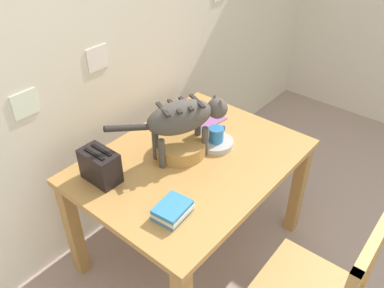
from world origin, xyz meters
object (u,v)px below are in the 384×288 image
(cat, at_px, (184,118))
(book_stack, at_px, (173,210))
(magazine, at_px, (201,118))
(saucer_bowl, at_px, (216,143))
(dining_table, at_px, (192,171))
(toaster, at_px, (100,166))
(wicker_basket, at_px, (180,147))
(coffee_mug, at_px, (216,134))

(cat, relative_size, book_stack, 3.57)
(cat, bearing_deg, magazine, 138.38)
(saucer_bowl, distance_m, magazine, 0.30)
(dining_table, xyz_separation_m, magazine, (0.35, 0.22, 0.09))
(saucer_bowl, xyz_separation_m, toaster, (-0.61, 0.27, 0.07))
(book_stack, height_order, wicker_basket, wicker_basket)
(book_stack, xyz_separation_m, wicker_basket, (0.38, 0.29, 0.01))
(coffee_mug, bearing_deg, saucer_bowl, 180.00)
(coffee_mug, bearing_deg, dining_table, 172.74)
(dining_table, bearing_deg, saucer_bowl, -7.40)
(coffee_mug, distance_m, toaster, 0.67)
(coffee_mug, distance_m, wicker_basket, 0.22)
(coffee_mug, relative_size, toaster, 0.64)
(cat, relative_size, coffee_mug, 4.98)
(magazine, distance_m, toaster, 0.78)
(wicker_basket, relative_size, toaster, 1.43)
(cat, distance_m, toaster, 0.49)
(saucer_bowl, distance_m, wicker_basket, 0.21)
(dining_table, bearing_deg, wicker_basket, 89.33)
(cat, distance_m, saucer_bowl, 0.30)
(magazine, height_order, wicker_basket, wicker_basket)
(saucer_bowl, height_order, toaster, toaster)
(coffee_mug, height_order, wicker_basket, coffee_mug)
(wicker_basket, bearing_deg, saucer_bowl, -31.42)
(cat, height_order, saucer_bowl, cat)
(cat, height_order, toaster, cat)
(book_stack, relative_size, wicker_basket, 0.62)
(magazine, relative_size, book_stack, 1.38)
(dining_table, distance_m, saucer_bowl, 0.21)
(cat, bearing_deg, dining_table, 23.20)
(dining_table, distance_m, book_stack, 0.45)
(cat, xyz_separation_m, magazine, (0.35, 0.16, -0.24))
(cat, relative_size, toaster, 3.17)
(book_stack, relative_size, toaster, 0.89)
(saucer_bowl, xyz_separation_m, book_stack, (-0.57, -0.18, 0.02))
(coffee_mug, xyz_separation_m, book_stack, (-0.57, -0.18, -0.04))
(dining_table, distance_m, wicker_basket, 0.16)
(saucer_bowl, relative_size, magazine, 0.83)
(dining_table, distance_m, coffee_mug, 0.25)
(cat, xyz_separation_m, wicker_basket, (0.00, 0.03, -0.20))
(book_stack, height_order, toaster, toaster)
(saucer_bowl, bearing_deg, toaster, 156.13)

